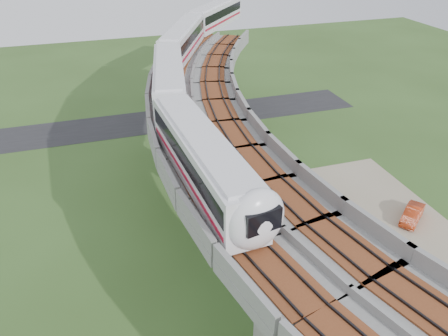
{
  "coord_description": "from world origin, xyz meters",
  "views": [
    {
      "loc": [
        -8.21,
        -27.88,
        26.07
      ],
      "look_at": [
        1.36,
        2.17,
        7.5
      ],
      "focal_mm": 35.0,
      "sensor_mm": 36.0,
      "label": 1
    }
  ],
  "objects_px": {
    "car_white": "(390,278)",
    "car_dark": "(326,197)",
    "car_red": "(412,214)",
    "metro_train": "(195,59)"
  },
  "relations": [
    {
      "from": "car_white",
      "to": "car_dark",
      "type": "relative_size",
      "value": 1.0
    },
    {
      "from": "car_red",
      "to": "metro_train",
      "type": "bearing_deg",
      "value": -175.75
    },
    {
      "from": "car_red",
      "to": "car_dark",
      "type": "distance_m",
      "value": 8.35
    },
    {
      "from": "car_red",
      "to": "car_dark",
      "type": "height_order",
      "value": "car_red"
    },
    {
      "from": "car_red",
      "to": "car_white",
      "type": "bearing_deg",
      "value": -86.01
    },
    {
      "from": "car_white",
      "to": "car_dark",
      "type": "height_order",
      "value": "car_white"
    },
    {
      "from": "car_white",
      "to": "car_red",
      "type": "xyz_separation_m",
      "value": [
        7.36,
        6.61,
        0.02
      ]
    },
    {
      "from": "car_dark",
      "to": "car_red",
      "type": "bearing_deg",
      "value": -142.83
    },
    {
      "from": "metro_train",
      "to": "car_white",
      "type": "distance_m",
      "value": 29.06
    },
    {
      "from": "metro_train",
      "to": "car_dark",
      "type": "height_order",
      "value": "metro_train"
    }
  ]
}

